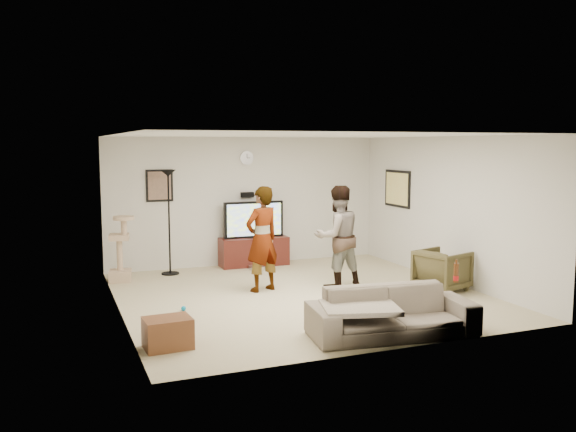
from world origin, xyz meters
name	(u,v)px	position (x,y,z in m)	size (l,w,h in m)	color
floor	(300,296)	(0.00, 0.00, -0.01)	(5.50, 5.50, 0.02)	#BBAD8B
ceiling	(301,135)	(0.00, 0.00, 2.51)	(5.50, 5.50, 0.02)	white
wall_back	(246,201)	(0.00, 2.75, 1.25)	(5.50, 0.04, 2.50)	silver
wall_front	(394,243)	(0.00, -2.75, 1.25)	(5.50, 0.04, 2.50)	silver
wall_left	(118,225)	(-2.75, 0.00, 1.25)	(0.04, 5.50, 2.50)	silver
wall_right	(448,209)	(2.75, 0.00, 1.25)	(0.04, 5.50, 2.50)	silver
wall_clock	(247,158)	(0.00, 2.72, 2.10)	(0.26, 0.26, 0.04)	white
wall_speaker	(247,195)	(0.00, 2.69, 1.38)	(0.25, 0.10, 0.10)	black
picture_back	(159,186)	(-1.70, 2.73, 1.60)	(0.42, 0.03, 0.52)	#765B4B
picture_right	(397,189)	(2.73, 1.60, 1.50)	(0.03, 0.78, 0.62)	#FFDB7D
tv_stand	(254,251)	(0.07, 2.50, 0.28)	(1.34, 0.45, 0.56)	#3E1510
console_box	(261,267)	(0.07, 2.11, 0.04)	(0.40, 0.30, 0.07)	silver
tv	(254,219)	(0.07, 2.50, 0.91)	(1.19, 0.08, 0.71)	black
tv_screen	(254,220)	(0.07, 2.46, 0.91)	(1.09, 0.01, 0.62)	#B4D428
floor_lamp	(169,223)	(-1.61, 2.31, 0.95)	(0.32, 0.32, 1.90)	black
cat_tree	(119,249)	(-2.53, 2.03, 0.57)	(0.37, 0.37, 1.15)	tan
person_left	(262,239)	(-0.46, 0.49, 0.85)	(0.62, 0.41, 1.70)	#B5B5B5
person_right	(338,237)	(0.78, 0.28, 0.85)	(0.82, 0.64, 1.69)	#3A519A
sofa	(392,312)	(0.27, -2.30, 0.30)	(2.05, 0.80, 0.60)	#74685B
throw_blanket	(360,308)	(-0.19, -2.30, 0.40)	(0.90, 0.70, 0.06)	#B6A694
beer_bottle	(456,273)	(1.21, -2.30, 0.72)	(0.06, 0.06, 0.25)	#50270E
armchair	(442,270)	(2.27, -0.56, 0.34)	(0.72, 0.74, 0.67)	#3D371E
side_table	(168,333)	(-2.40, -1.73, 0.18)	(0.54, 0.40, 0.36)	brown
toy_ball	(183,308)	(-1.90, -0.22, 0.03)	(0.07, 0.07, 0.07)	#0777AA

